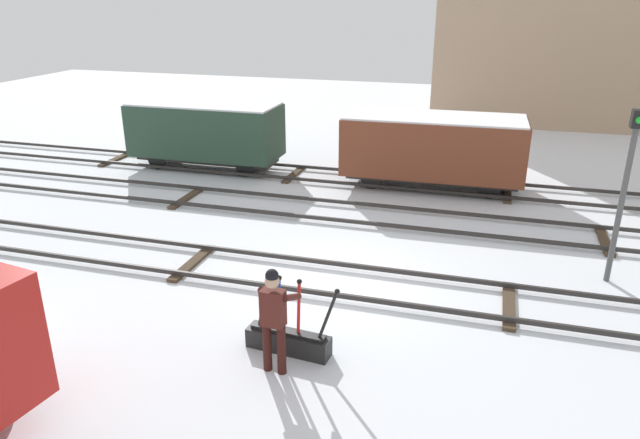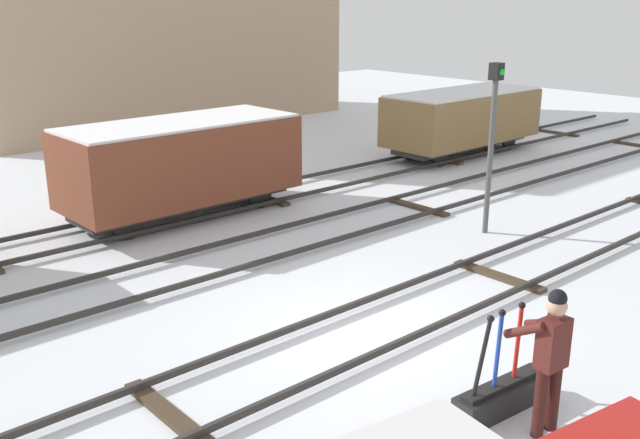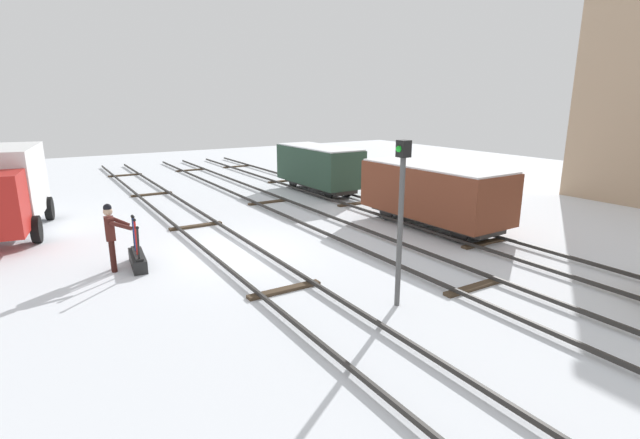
% 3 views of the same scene
% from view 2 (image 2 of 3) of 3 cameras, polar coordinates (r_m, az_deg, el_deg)
% --- Properties ---
extents(ground_plane, '(60.00, 60.00, 0.00)m').
position_cam_2_polar(ground_plane, '(11.42, 3.70, -9.09)').
color(ground_plane, silver).
extents(track_main_line, '(44.00, 1.94, 0.18)m').
position_cam_2_polar(track_main_line, '(11.37, 3.71, -8.61)').
color(track_main_line, '#2D2B28').
rests_on(track_main_line, ground_plane).
extents(track_siding_near, '(44.00, 1.94, 0.18)m').
position_cam_2_polar(track_siding_near, '(14.31, -7.96, -3.10)').
color(track_siding_near, '#2D2B28').
rests_on(track_siding_near, ground_plane).
extents(track_siding_far, '(44.00, 1.94, 0.18)m').
position_cam_2_polar(track_siding_far, '(16.98, -14.04, -0.17)').
color(track_siding_far, '#2D2B28').
rests_on(track_siding_far, ground_plane).
extents(switch_lever_frame, '(1.71, 0.50, 1.45)m').
position_cam_2_polar(switch_lever_frame, '(9.66, 14.42, -13.25)').
color(switch_lever_frame, black).
rests_on(switch_lever_frame, ground_plane).
extents(rail_worker, '(0.58, 0.70, 1.88)m').
position_cam_2_polar(rail_worker, '(8.98, 17.89, -10.01)').
color(rail_worker, '#351511').
rests_on(rail_worker, ground_plane).
extents(signal_post, '(0.24, 0.32, 3.75)m').
position_cam_2_polar(signal_post, '(15.94, 13.59, 6.88)').
color(signal_post, '#4C4C4C').
rests_on(signal_post, ground_plane).
extents(freight_car_near_switch, '(5.79, 2.32, 2.12)m').
position_cam_2_polar(freight_car_near_switch, '(24.25, 11.32, 7.96)').
color(freight_car_near_switch, '#2D2B28').
rests_on(freight_car_near_switch, ground_plane).
extents(freight_car_far_end, '(5.63, 2.39, 2.32)m').
position_cam_2_polar(freight_car_far_end, '(17.19, -11.00, 4.51)').
color(freight_car_far_end, '#2D2B28').
rests_on(freight_car_far_end, ground_plane).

